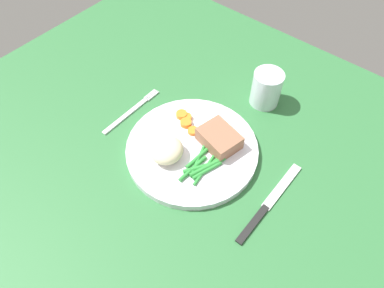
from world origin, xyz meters
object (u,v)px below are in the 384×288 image
object	(u,v)px
fork	(131,111)
water_glass	(266,91)
meat_portion	(219,138)
knife	(268,204)
dinner_plate	(192,149)

from	to	relation	value
fork	water_glass	distance (cm)	30.50
meat_portion	knife	bearing A→B (deg)	-16.78
dinner_plate	meat_portion	world-z (taller)	meat_portion
knife	meat_portion	bearing A→B (deg)	167.75
dinner_plate	knife	distance (cm)	18.56
meat_portion	knife	distance (cm)	15.88
knife	water_glass	distance (cm)	26.50
water_glass	meat_portion	bearing A→B (deg)	-90.38
water_glass	fork	bearing A→B (deg)	-134.31
meat_portion	water_glass	bearing A→B (deg)	89.62
dinner_plate	meat_portion	bearing A→B (deg)	49.40
meat_portion	knife	size ratio (longest dim) A/B	0.39
meat_portion	fork	size ratio (longest dim) A/B	0.48
dinner_plate	fork	distance (cm)	17.47
fork	water_glass	size ratio (longest dim) A/B	2.04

